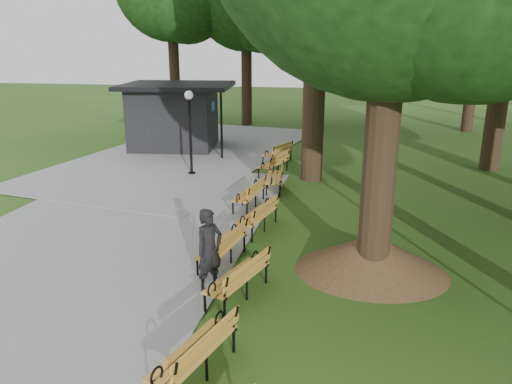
% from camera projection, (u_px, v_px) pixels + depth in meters
% --- Properties ---
extents(ground, '(100.00, 100.00, 0.00)m').
position_uv_depth(ground, '(204.00, 330.00, 8.81)').
color(ground, '#274C15').
rests_on(ground, ground).
extents(path, '(12.00, 38.00, 0.06)m').
position_uv_depth(path, '(83.00, 247.00, 12.32)').
color(path, gray).
rests_on(path, ground).
extents(person, '(0.71, 0.77, 1.77)m').
position_uv_depth(person, '(209.00, 251.00, 9.99)').
color(person, black).
rests_on(person, ground).
extents(kiosk, '(5.41, 4.84, 3.11)m').
position_uv_depth(kiosk, '(174.00, 116.00, 23.55)').
color(kiosk, black).
rests_on(kiosk, ground).
extents(lamp_post, '(0.32, 0.32, 3.22)m').
position_uv_depth(lamp_post, '(190.00, 115.00, 18.51)').
color(lamp_post, black).
rests_on(lamp_post, ground).
extents(dirt_mound, '(2.84, 2.84, 0.88)m').
position_uv_depth(dirt_mound, '(372.00, 254.00, 10.94)').
color(dirt_mound, '#47301C').
rests_on(dirt_mound, ground).
extents(bench_2, '(1.16, 2.00, 0.88)m').
position_uv_depth(bench_2, '(194.00, 352.00, 7.46)').
color(bench_2, gold).
rests_on(bench_2, ground).
extents(bench_3, '(1.21, 2.00, 0.88)m').
position_uv_depth(bench_3, '(237.00, 277.00, 9.82)').
color(bench_3, gold).
rests_on(bench_3, ground).
extents(bench_4, '(0.96, 1.98, 0.88)m').
position_uv_depth(bench_4, '(222.00, 246.00, 11.35)').
color(bench_4, gold).
rests_on(bench_4, ground).
extents(bench_5, '(1.06, 2.00, 0.88)m').
position_uv_depth(bench_5, '(257.00, 215.00, 13.35)').
color(bench_5, gold).
rests_on(bench_5, ground).
extents(bench_6, '(0.88, 1.97, 0.88)m').
position_uv_depth(bench_6, '(249.00, 194.00, 15.24)').
color(bench_6, gold).
rests_on(bench_6, ground).
extents(bench_7, '(0.84, 1.96, 0.88)m').
position_uv_depth(bench_7, '(274.00, 178.00, 17.10)').
color(bench_7, gold).
rests_on(bench_7, ground).
extents(bench_8, '(1.16, 2.00, 0.88)m').
position_uv_depth(bench_8, '(273.00, 164.00, 19.04)').
color(bench_8, gold).
rests_on(bench_8, ground).
extents(bench_9, '(1.28, 2.00, 0.88)m').
position_uv_depth(bench_9, '(277.00, 153.00, 20.95)').
color(bench_9, gold).
rests_on(bench_9, ground).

